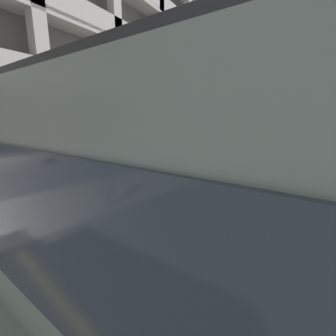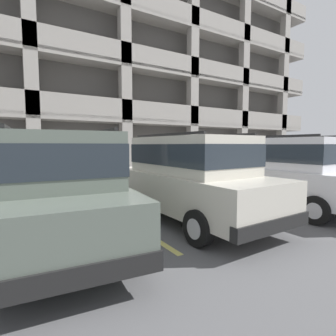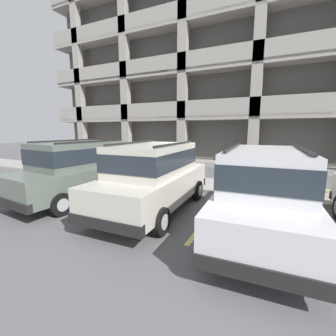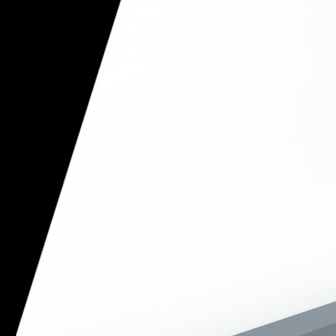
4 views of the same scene
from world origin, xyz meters
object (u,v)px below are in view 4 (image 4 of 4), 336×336
(red_sedan, at_px, (74,148))
(parking_meter_near, at_px, (199,149))
(silver_suv, at_px, (87,159))
(dark_hatchback, at_px, (85,189))
(parking_meter_far, at_px, (135,137))
(blue_coupe, at_px, (270,324))

(red_sedan, relative_size, parking_meter_near, 3.35)
(silver_suv, bearing_deg, red_sedan, 179.39)
(dark_hatchback, bearing_deg, parking_meter_far, 159.51)
(silver_suv, distance_m, dark_hatchback, 3.03)
(silver_suv, xyz_separation_m, blue_coupe, (5.90, 0.03, 0.00))
(red_sedan, distance_m, parking_meter_near, 3.91)
(blue_coupe, bearing_deg, dark_hatchback, -176.82)
(red_sedan, bearing_deg, silver_suv, 6.42)
(dark_hatchback, height_order, parking_meter_far, dark_hatchback)
(dark_hatchback, distance_m, parking_meter_far, 9.39)
(dark_hatchback, xyz_separation_m, parking_meter_near, (-2.96, 2.90, 0.13))
(silver_suv, relative_size, parking_meter_near, 3.28)
(red_sedan, relative_size, blue_coupe, 1.00)
(blue_coupe, bearing_deg, parking_meter_near, 152.27)
(silver_suv, relative_size, red_sedan, 0.98)
(dark_hatchback, bearing_deg, blue_coupe, 5.44)
(silver_suv, height_order, parking_meter_near, silver_suv)
(red_sedan, height_order, blue_coupe, same)
(parking_meter_near, bearing_deg, red_sedan, -138.66)
(dark_hatchback, height_order, parking_meter_near, dark_hatchback)
(blue_coupe, height_order, parking_meter_near, blue_coupe)
(dark_hatchback, bearing_deg, parking_meter_near, 133.27)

